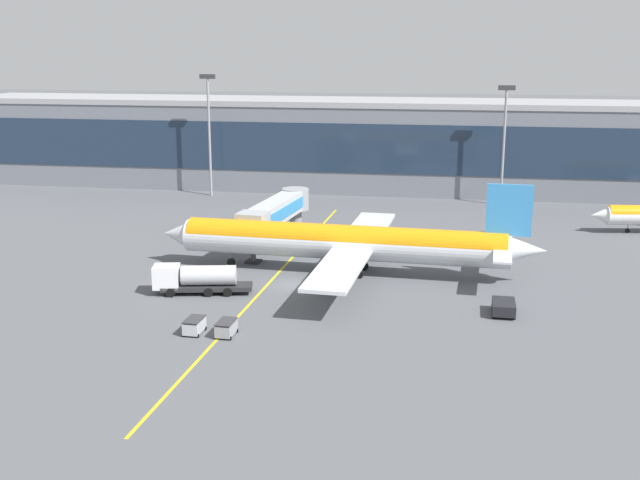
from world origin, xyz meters
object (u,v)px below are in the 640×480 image
object	(u,v)px
fuel_tanker	(196,278)
baggage_cart_1	(226,328)
baggage_cart_0	(194,326)
main_airliner	(345,242)
pushback_tug	(504,307)

from	to	relation	value
fuel_tanker	baggage_cart_1	world-z (taller)	fuel_tanker
fuel_tanker	baggage_cart_0	world-z (taller)	fuel_tanker
main_airliner	baggage_cart_0	distance (m)	25.51
main_airliner	fuel_tanker	size ratio (longest dim) A/B	4.22
main_airliner	pushback_tug	bearing A→B (deg)	-34.03
main_airliner	baggage_cart_1	size ratio (longest dim) A/B	17.27
main_airliner	pushback_tug	distance (m)	22.02
main_airliner	baggage_cart_0	world-z (taller)	main_airliner
main_airliner	fuel_tanker	xyz separation A→B (m)	(-15.15, -10.70, -2.11)
baggage_cart_0	baggage_cart_1	size ratio (longest dim) A/B	1.00
fuel_tanker	pushback_tug	distance (m)	33.27
main_airliner	fuel_tanker	bearing A→B (deg)	-144.77
main_airliner	baggage_cart_0	bearing A→B (deg)	-116.76
main_airliner	baggage_cart_1	distance (m)	24.36
main_airliner	baggage_cart_1	bearing A→B (deg)	-109.84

